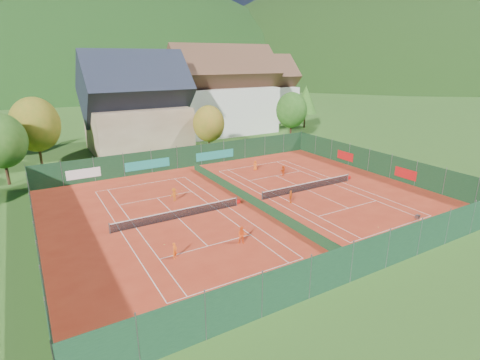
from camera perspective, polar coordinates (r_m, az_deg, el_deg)
name	(u,v)px	position (r m, az deg, el deg)	size (l,w,h in m)	color
ground	(250,203)	(39.81, 1.46, -3.54)	(600.00, 600.00, 0.00)	#2B561B
clay_pad	(250,203)	(39.80, 1.46, -3.51)	(40.00, 32.00, 0.01)	#AF2F19
court_markings_left	(179,218)	(36.53, -9.32, -5.81)	(11.03, 23.83, 0.00)	white
court_markings_right	(308,190)	(44.29, 10.29, -1.50)	(11.03, 23.83, 0.00)	white
tennis_net_left	(180,213)	(36.38, -9.13, -5.05)	(13.30, 0.10, 1.02)	#59595B
tennis_net_right	(309,186)	(44.22, 10.48, -0.86)	(13.30, 0.10, 1.02)	#59595B
court_divider	(250,199)	(39.62, 1.47, -2.84)	(0.03, 28.80, 1.00)	#163C1F
fence_north	(186,157)	(52.76, -8.17, 3.47)	(40.00, 0.10, 3.00)	#12321B
fence_south	(370,256)	(28.19, 19.23, -10.89)	(40.00, 0.04, 3.00)	#153B24
fence_west	(35,233)	(34.03, -28.72, -7.06)	(0.04, 32.00, 3.00)	#12321E
fence_east	(379,164)	(52.25, 20.44, 2.36)	(0.09, 32.00, 3.00)	#12331A
chalet	(137,110)	(64.07, -15.43, 10.31)	(16.20, 12.00, 16.00)	tan
hotel_block_a	(223,96)	(76.53, -2.63, 12.69)	(21.60, 11.00, 17.25)	silver
hotel_block_b	(259,93)	(90.57, 2.98, 13.06)	(17.28, 10.00, 15.50)	silver
tree_west_front	(1,141)	(52.25, -32.66, 5.04)	(5.72, 5.72, 8.69)	#412717
tree_west_mid	(35,125)	(58.02, -28.75, 7.41)	(6.44, 6.44, 9.78)	#492F1A
tree_center	(209,124)	(60.02, -4.79, 8.55)	(5.01, 5.01, 7.60)	#49301A
tree_east_front	(291,110)	(71.08, 7.85, 10.50)	(5.72, 5.72, 8.69)	#492B1A
tree_east_mid	(306,99)	(83.43, 9.96, 11.99)	(5.04, 5.04, 9.00)	#432817
tree_east_back	(254,95)	(85.05, 2.19, 12.82)	(7.15, 7.15, 10.86)	#49341A
mountain_backdrop	(105,140)	(274.61, -19.82, 5.72)	(820.00, 530.00, 242.00)	black
ball_hopper	(418,217)	(38.86, 25.44, -5.05)	(0.34, 0.34, 0.80)	slate
loose_ball_0	(164,245)	(31.90, -11.48, -9.62)	(0.07, 0.07, 0.07)	#CCD833
loose_ball_1	(378,227)	(36.47, 20.32, -6.77)	(0.07, 0.07, 0.07)	#CCD833
loose_ball_2	(239,200)	(40.43, -0.08, -3.10)	(0.07, 0.07, 0.07)	#CCD833
loose_ball_3	(182,190)	(43.87, -8.88, -1.59)	(0.07, 0.07, 0.07)	#CCD833
player_left_near	(175,251)	(29.49, -9.90, -10.56)	(0.49, 0.32, 1.34)	orange
player_left_mid	(242,235)	(31.11, 0.32, -8.42)	(0.76, 0.59, 1.56)	#FF5516
player_left_far	(174,195)	(40.71, -10.02, -2.19)	(0.94, 0.54, 1.46)	#D05F12
player_right_near	(291,197)	(39.96, 7.72, -2.53)	(0.81, 0.34, 1.38)	orange
player_right_far_a	(255,165)	(51.11, 2.34, 2.24)	(0.66, 0.43, 1.35)	#ED5C15
player_right_far_b	(283,170)	(49.06, 6.60, 1.46)	(1.27, 0.40, 1.37)	#E14914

